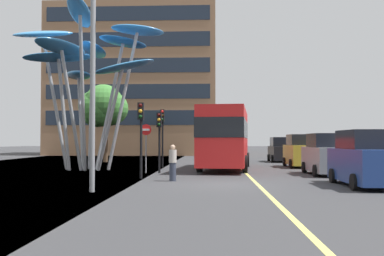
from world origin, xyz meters
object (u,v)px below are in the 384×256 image
(leaf_sculpture, at_px, (87,56))
(no_entry_sign, at_px, (146,141))
(car_parked_mid, at_px, (327,155))
(traffic_light_kerb_far, at_px, (159,129))
(car_side_street, at_px, (281,150))
(traffic_light_kerb_near, at_px, (141,124))
(pedestrian, at_px, (173,163))
(red_bus, at_px, (225,135))
(car_parked_near, at_px, (365,160))
(car_parked_far, at_px, (302,152))
(traffic_light_island_mid, at_px, (162,126))
(street_lamp, at_px, (103,37))

(leaf_sculpture, xyz_separation_m, no_entry_sign, (3.98, -2.29, -5.13))
(car_parked_mid, bearing_deg, traffic_light_kerb_far, 175.00)
(car_side_street, bearing_deg, traffic_light_kerb_near, -118.37)
(leaf_sculpture, relative_size, pedestrian, 6.09)
(red_bus, height_order, no_entry_sign, red_bus)
(red_bus, xyz_separation_m, car_parked_mid, (5.15, -4.05, -1.11))
(traffic_light_kerb_near, distance_m, no_entry_sign, 3.73)
(pedestrian, bearing_deg, car_parked_near, -13.94)
(pedestrian, bearing_deg, traffic_light_kerb_near, 145.23)
(leaf_sculpture, xyz_separation_m, traffic_light_kerb_far, (4.71, -2.36, -4.50))
(no_entry_sign, bearing_deg, car_parked_far, 30.61)
(traffic_light_island_mid, relative_size, car_side_street, 0.96)
(pedestrian, bearing_deg, red_bus, 72.29)
(traffic_light_kerb_near, xyz_separation_m, pedestrian, (1.59, -1.10, -1.77))
(leaf_sculpture, distance_m, car_parked_far, 15.14)
(car_parked_near, bearing_deg, street_lamp, -166.51)
(traffic_light_kerb_far, bearing_deg, leaf_sculpture, 153.40)
(car_parked_mid, relative_size, car_side_street, 1.09)
(traffic_light_island_mid, bearing_deg, pedestrian, -80.96)
(car_parked_near, distance_m, car_parked_far, 12.29)
(traffic_light_island_mid, bearing_deg, car_parked_mid, -32.65)
(car_parked_near, distance_m, no_entry_sign, 11.66)
(leaf_sculpture, relative_size, traffic_light_kerb_near, 2.74)
(traffic_light_kerb_far, height_order, no_entry_sign, traffic_light_kerb_far)
(traffic_light_kerb_near, distance_m, pedestrian, 2.62)
(car_parked_mid, bearing_deg, car_parked_far, 90.10)
(car_parked_mid, height_order, street_lamp, street_lamp)
(traffic_light_island_mid, bearing_deg, leaf_sculpture, -147.05)
(no_entry_sign, bearing_deg, traffic_light_island_mid, 86.27)
(car_side_street, height_order, pedestrian, car_side_street)
(traffic_light_island_mid, height_order, car_parked_mid, traffic_light_island_mid)
(car_parked_near, xyz_separation_m, car_side_street, (-0.20, 19.77, -0.07))
(car_parked_mid, distance_m, car_side_street, 13.98)
(car_side_street, bearing_deg, street_lamp, -113.29)
(street_lamp, bearing_deg, traffic_light_kerb_near, 85.10)
(traffic_light_kerb_far, distance_m, no_entry_sign, 0.97)
(car_parked_near, height_order, pedestrian, car_parked_near)
(leaf_sculpture, distance_m, traffic_light_kerb_near, 8.50)
(leaf_sculpture, bearing_deg, no_entry_sign, -29.98)
(red_bus, distance_m, no_entry_sign, 5.48)
(red_bus, distance_m, street_lamp, 13.41)
(traffic_light_kerb_far, xyz_separation_m, car_parked_near, (8.82, -6.57, -1.37))
(red_bus, xyz_separation_m, leaf_sculpture, (-8.40, -0.91, 4.78))
(car_parked_near, height_order, street_lamp, street_lamp)
(traffic_light_island_mid, distance_m, car_parked_far, 9.41)
(traffic_light_island_mid, xyz_separation_m, car_parked_mid, (9.25, -5.93, -1.75))
(traffic_light_island_mid, bearing_deg, car_side_street, 41.72)
(traffic_light_kerb_far, relative_size, street_lamp, 0.39)
(red_bus, relative_size, street_lamp, 1.16)
(street_lamp, bearing_deg, leaf_sculpture, 108.77)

